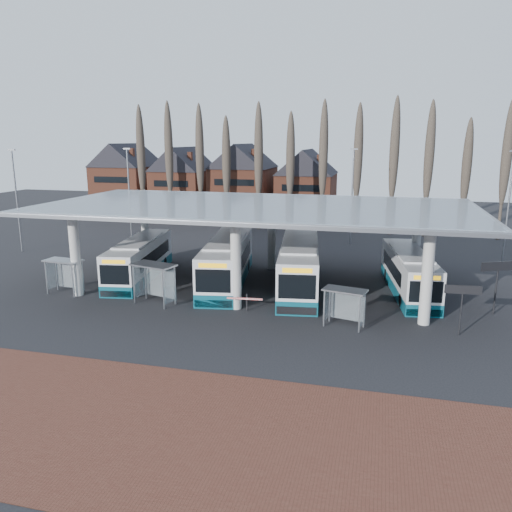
% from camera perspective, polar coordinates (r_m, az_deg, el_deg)
% --- Properties ---
extents(ground, '(140.00, 140.00, 0.00)m').
position_cam_1_polar(ground, '(31.49, -3.55, -7.42)').
color(ground, black).
rests_on(ground, ground).
extents(brick_strip, '(70.00, 10.00, 0.03)m').
position_cam_1_polar(brick_strip, '(21.49, -13.79, -18.17)').
color(brick_strip, '#562F22').
rests_on(brick_strip, ground).
extents(station_canopy, '(32.00, 16.00, 6.34)m').
position_cam_1_polar(station_canopy, '(37.57, 0.03, 4.93)').
color(station_canopy, '#B8B8B3').
rests_on(station_canopy, ground).
extents(poplar_row, '(45.10, 1.10, 14.50)m').
position_cam_1_polar(poplar_row, '(61.77, 5.80, 10.98)').
color(poplar_row, '#473D33').
rests_on(poplar_row, ground).
extents(townhouse_row, '(36.80, 10.30, 12.25)m').
position_cam_1_polar(townhouse_row, '(76.38, -4.91, 9.27)').
color(townhouse_row, brown).
rests_on(townhouse_row, ground).
extents(lamp_post_a, '(0.80, 0.16, 10.17)m').
position_cam_1_polar(lamp_post_a, '(57.19, -14.29, 7.02)').
color(lamp_post_a, slate).
rests_on(lamp_post_a, ground).
extents(lamp_post_b, '(0.80, 0.16, 10.17)m').
position_cam_1_polar(lamp_post_b, '(54.44, 10.92, 6.89)').
color(lamp_post_b, slate).
rests_on(lamp_post_b, ground).
extents(lamp_post_c, '(0.80, 0.16, 10.17)m').
position_cam_1_polar(lamp_post_c, '(49.61, 26.89, 5.12)').
color(lamp_post_c, slate).
rests_on(lamp_post_c, ground).
extents(lamp_post_d, '(0.80, 0.16, 10.17)m').
position_cam_1_polar(lamp_post_d, '(55.06, -25.67, 5.91)').
color(lamp_post_d, slate).
rests_on(lamp_post_d, ground).
extents(bus_0, '(4.25, 11.63, 3.17)m').
position_cam_1_polar(bus_0, '(41.91, -13.13, -0.38)').
color(bus_0, silver).
rests_on(bus_0, ground).
extents(bus_1, '(4.69, 12.96, 3.52)m').
position_cam_1_polar(bus_1, '(39.26, -3.34, -0.71)').
color(bus_1, silver).
rests_on(bus_1, ground).
extents(bus_2, '(4.49, 13.06, 3.56)m').
position_cam_1_polar(bus_2, '(38.03, 4.97, -1.17)').
color(bus_2, silver).
rests_on(bus_2, ground).
extents(bus_3, '(3.93, 11.34, 3.09)m').
position_cam_1_polar(bus_3, '(38.57, 17.05, -1.85)').
color(bus_3, silver).
rests_on(bus_3, ground).
extents(shelter_0, '(2.86, 1.62, 2.55)m').
position_cam_1_polar(shelter_0, '(39.05, -20.97, -1.37)').
color(shelter_0, gray).
rests_on(shelter_0, ground).
extents(shelter_1, '(3.32, 2.25, 2.82)m').
position_cam_1_polar(shelter_1, '(34.86, -11.43, -2.09)').
color(shelter_1, gray).
rests_on(shelter_1, ground).
extents(shelter_2, '(2.77, 1.83, 2.36)m').
position_cam_1_polar(shelter_2, '(30.54, 10.16, -4.86)').
color(shelter_2, gray).
rests_on(shelter_2, ground).
extents(info_sign_0, '(2.03, 0.24, 3.01)m').
position_cam_1_polar(info_sign_0, '(30.77, 22.56, -3.98)').
color(info_sign_0, black).
rests_on(info_sign_0, ground).
extents(info_sign_1, '(2.21, 1.10, 3.52)m').
position_cam_1_polar(info_sign_1, '(35.27, 25.94, -1.48)').
color(info_sign_1, black).
rests_on(info_sign_1, ground).
extents(barrier, '(2.34, 0.75, 1.17)m').
position_cam_1_polar(barrier, '(32.57, -1.25, -5.00)').
color(barrier, black).
rests_on(barrier, ground).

